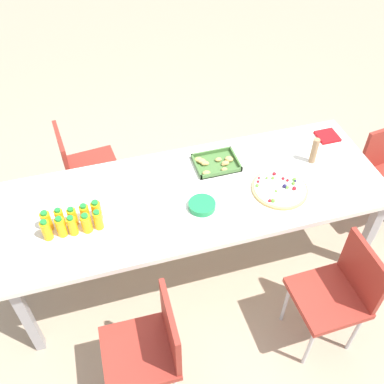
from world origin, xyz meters
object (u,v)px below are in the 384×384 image
at_px(juice_bottle_4, 98,220).
at_px(juice_bottle_5, 47,221).
at_px(chair_far_left, 82,165).
at_px(juice_bottle_3, 86,223).
at_px(party_table, 196,198).
at_px(juice_bottle_1, 61,227).
at_px(chair_near_right, 339,290).
at_px(juice_bottle_0, 46,230).
at_px(snack_tray, 215,163).
at_px(cardboard_tube, 314,151).
at_px(chair_near_left, 151,346).
at_px(juice_bottle_8, 85,213).
at_px(juice_bottle_2, 72,226).
at_px(plate_stack, 203,205).
at_px(napkin_stack, 327,136).
at_px(juice_bottle_7, 73,217).
at_px(fruit_pizza, 280,189).
at_px(juice_bottle_6, 60,218).
at_px(juice_bottle_9, 97,210).

height_order(juice_bottle_4, juice_bottle_5, juice_bottle_5).
bearing_deg(chair_far_left, juice_bottle_3, -7.16).
bearing_deg(party_table, juice_bottle_4, -169.34).
relative_size(juice_bottle_1, juice_bottle_4, 1.03).
bearing_deg(chair_near_right, juice_bottle_0, 65.78).
height_order(snack_tray, cardboard_tube, cardboard_tube).
relative_size(chair_near_left, juice_bottle_8, 6.25).
bearing_deg(juice_bottle_2, juice_bottle_4, 0.53).
bearing_deg(juice_bottle_8, juice_bottle_3, -90.24).
xyz_separation_m(juice_bottle_3, juice_bottle_4, (0.07, 0.00, 0.00)).
bearing_deg(plate_stack, juice_bottle_3, 178.72).
relative_size(chair_near_left, napkin_stack, 5.53).
height_order(chair_near_left, cardboard_tube, cardboard_tube).
bearing_deg(chair_near_right, chair_near_left, 89.78).
bearing_deg(juice_bottle_4, juice_bottle_7, 153.34).
xyz_separation_m(chair_far_left, napkin_stack, (1.78, -0.49, 0.26)).
bearing_deg(snack_tray, plate_stack, -119.39).
relative_size(juice_bottle_7, snack_tray, 0.45).
distance_m(chair_near_left, fruit_pizza, 1.26).
xyz_separation_m(chair_near_left, juice_bottle_1, (-0.36, 0.70, 0.32)).
xyz_separation_m(chair_near_right, snack_tray, (-0.46, 1.01, 0.27)).
relative_size(party_table, juice_bottle_3, 18.23).
xyz_separation_m(juice_bottle_5, juice_bottle_6, (0.08, 0.00, -0.00)).
height_order(juice_bottle_7, juice_bottle_8, juice_bottle_7).
bearing_deg(snack_tray, juice_bottle_0, -163.75).
bearing_deg(snack_tray, juice_bottle_3, -159.57).
bearing_deg(chair_near_right, juice_bottle_6, 62.41).
distance_m(juice_bottle_0, snack_tray, 1.19).
relative_size(party_table, juice_bottle_2, 17.57).
bearing_deg(cardboard_tube, chair_far_left, 155.67).
bearing_deg(juice_bottle_9, juice_bottle_7, -177.97).
distance_m(chair_far_left, juice_bottle_5, 0.90).
bearing_deg(napkin_stack, fruit_pizza, -144.24).
distance_m(chair_near_right, juice_bottle_9, 1.54).
relative_size(chair_near_left, juice_bottle_7, 6.16).
height_order(chair_near_left, juice_bottle_9, juice_bottle_9).
bearing_deg(juice_bottle_6, chair_near_right, -26.30).
height_order(napkin_stack, cardboard_tube, cardboard_tube).
relative_size(juice_bottle_0, juice_bottle_6, 1.03).
relative_size(chair_far_left, juice_bottle_9, 5.73).
distance_m(juice_bottle_3, fruit_pizza, 1.24).
height_order(juice_bottle_3, juice_bottle_7, juice_bottle_3).
height_order(chair_near_right, plate_stack, chair_near_right).
distance_m(chair_near_left, plate_stack, 0.88).
height_order(juice_bottle_6, cardboard_tube, cardboard_tube).
xyz_separation_m(juice_bottle_1, napkin_stack, (1.95, 0.39, -0.06)).
distance_m(snack_tray, napkin_stack, 0.89).
xyz_separation_m(party_table, snack_tray, (0.21, 0.22, 0.07)).
distance_m(chair_near_left, chair_far_left, 1.59).
xyz_separation_m(juice_bottle_3, juice_bottle_5, (-0.22, 0.08, 0.00)).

